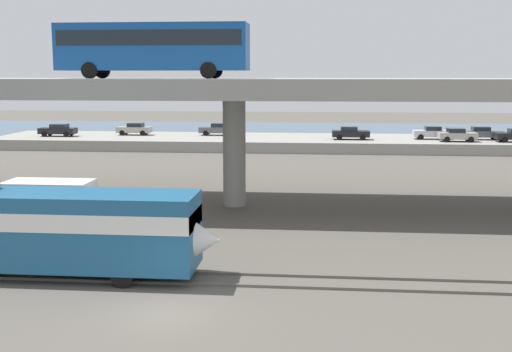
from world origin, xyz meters
TOP-DOWN VIEW (x-y plane):
  - ground_plane at (0.00, 0.00)m, footprint 260.00×260.00m
  - rail_strip_near at (0.00, 3.23)m, footprint 110.00×0.12m
  - rail_strip_far at (0.00, 4.77)m, footprint 110.00×0.12m
  - train_locomotive at (-6.38, 4.00)m, footprint 16.22×3.04m
  - highway_overpass at (0.00, 20.00)m, footprint 96.00×11.56m
  - transit_bus_on_overpass at (-4.89, 18.37)m, footprint 12.00×2.68m
  - service_truck_west at (-7.91, 10.63)m, footprint 6.80×2.46m
  - pier_parking_lot at (0.00, 55.00)m, footprint 66.32×12.41m
  - parked_car_0 at (24.22, 54.46)m, footprint 4.39×1.84m
  - parked_car_1 at (20.89, 51.91)m, footprint 4.13×2.00m
  - parked_car_3 at (-6.79, 56.93)m, footprint 4.61×1.85m
  - parked_car_4 at (9.15, 53.20)m, footprint 4.27×1.99m
  - parked_car_5 at (18.47, 54.42)m, footprint 4.01×1.93m
  - parked_car_6 at (-25.93, 53.70)m, footprint 4.39×1.85m
  - parked_car_7 at (-17.19, 56.24)m, footprint 4.17×1.88m
  - harbor_water at (0.00, 78.00)m, footprint 140.00×36.00m

SIDE VIEW (x-z plane):
  - ground_plane at x=0.00m, z-range 0.00..0.00m
  - harbor_water at x=0.00m, z-range 0.00..0.01m
  - rail_strip_near at x=0.00m, z-range 0.00..0.12m
  - rail_strip_far at x=0.00m, z-range 0.00..0.12m
  - pier_parking_lot at x=0.00m, z-range 0.00..1.23m
  - service_truck_west at x=-7.91m, z-range 0.12..3.16m
  - parked_car_5 at x=18.47m, z-range 1.25..2.75m
  - parked_car_7 at x=-17.19m, z-range 1.25..2.75m
  - parked_car_0 at x=24.22m, z-range 1.25..2.75m
  - parked_car_6 at x=-25.93m, z-range 1.25..2.75m
  - parked_car_1 at x=20.89m, z-range 1.25..2.75m
  - parked_car_4 at x=9.15m, z-range 1.25..2.75m
  - parked_car_3 at x=-6.79m, z-range 1.25..2.75m
  - train_locomotive at x=-6.38m, z-range 0.10..4.28m
  - highway_overpass at x=0.00m, z-range 3.44..11.85m
  - transit_bus_on_overpass at x=-4.89m, z-range 8.77..12.17m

